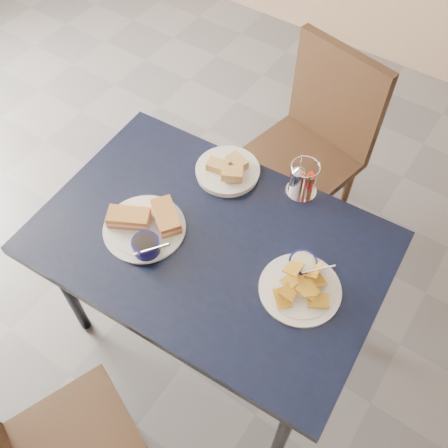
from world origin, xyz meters
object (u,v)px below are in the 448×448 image
Objects in this scene: chair_far at (311,136)px; bread_basket at (228,170)px; sandwich_plate at (146,226)px; condiment_caddy at (302,180)px; dining_table at (210,251)px; plantain_plate at (301,280)px.

chair_far is 4.12× the size of bread_basket.
chair_far is at bearing 81.13° from bread_basket.
sandwich_plate is 0.56m from condiment_caddy.
chair_far reaches higher than bread_basket.
plantain_plate reaches higher than dining_table.
chair_far is 7.00× the size of condiment_caddy.
sandwich_plate is 2.24× the size of condiment_caddy.
condiment_caddy is at bearing 119.47° from plantain_plate.
bread_basket is (-0.09, -0.55, 0.22)m from chair_far.
bread_basket is at bearing -98.87° from chair_far.
condiment_caddy is at bearing 52.36° from sandwich_plate.
sandwich_plate is at bearing -156.23° from dining_table.
dining_table is 0.83m from chair_far.
dining_table is 4.62× the size of plantain_plate.
plantain_plate is at bearing -60.53° from condiment_caddy.
condiment_caddy is (-0.19, 0.33, 0.04)m from plantain_plate.
plantain_plate is at bearing 4.64° from dining_table.
sandwich_plate is 0.37m from bread_basket.
dining_table is 5.17× the size of bread_basket.
chair_far reaches higher than condiment_caddy.
chair_far is at bearing 91.96° from dining_table.
dining_table is 0.34m from plantain_plate.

